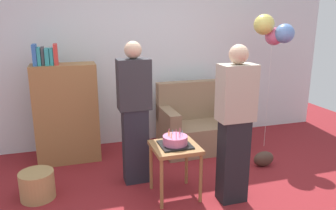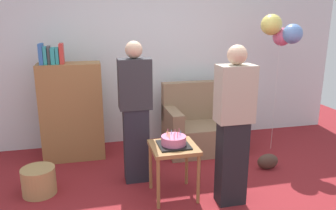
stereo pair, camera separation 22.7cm
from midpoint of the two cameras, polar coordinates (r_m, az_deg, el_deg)
ground_plane at (r=3.58m, az=2.82°, el=-16.77°), size 8.00×8.00×0.00m
wall_back at (r=5.04m, az=-5.09°, el=8.88°), size 6.00×0.10×2.70m
couch at (r=4.86m, az=3.77°, el=-3.55°), size 1.10×0.70×0.96m
bookshelf at (r=4.56m, az=-18.47°, el=-1.14°), size 0.80×0.36×1.56m
side_table at (r=3.53m, az=-0.64°, el=-8.28°), size 0.48×0.48×0.58m
birthday_cake at (r=3.48m, az=-0.65°, el=-6.22°), size 0.32×0.32×0.17m
person_blowing_candles at (r=3.76m, az=-7.47°, el=-1.38°), size 0.36×0.22×1.63m
person_holding_cake at (r=3.37m, az=9.52°, el=-3.39°), size 0.36×0.22×1.63m
wicker_basket at (r=3.92m, az=-23.13°, el=-12.56°), size 0.36×0.36×0.30m
handbag at (r=4.49m, az=14.69°, el=-8.92°), size 0.28×0.14×0.20m
balloon_bunch at (r=4.84m, az=16.35°, el=12.13°), size 0.51×0.41×1.91m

